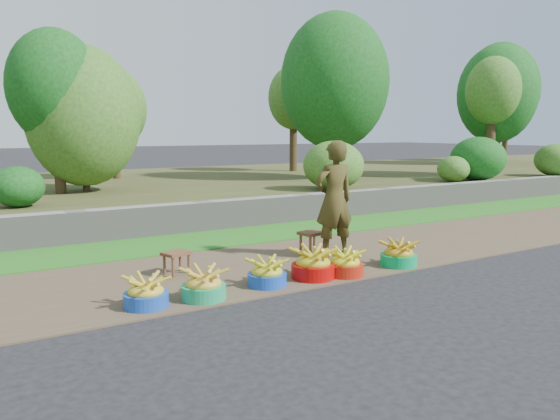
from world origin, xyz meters
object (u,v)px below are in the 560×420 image
basin_c (267,274)px  vendor_woman (334,200)px  basin_b (204,286)px  basin_d (313,265)px  stool_left (176,256)px  basin_f (399,255)px  basin_a (146,294)px  basin_e (345,264)px  stool_right (312,236)px

basin_c → vendor_woman: size_ratio=0.28×
basin_b → basin_d: (1.51, 0.08, 0.02)m
basin_b → stool_left: bearing=83.6°
basin_b → stool_left: 1.15m
basin_b → basin_d: basin_d is taller
basin_f → basin_d: bearing=176.0°
basin_b → basin_c: basin_b is taller
basin_b → basin_a: bearing=173.6°
basin_d → basin_e: basin_d is taller
vendor_woman → basin_f: bearing=121.5°
basin_c → stool_right: size_ratio=1.09×
basin_c → stool_right: bearing=37.8°
basin_a → stool_right: size_ratio=1.10×
basin_b → basin_e: bearing=-0.8°
basin_f → vendor_woman: bearing=117.2°
stool_right → basin_c: bearing=-142.2°
stool_right → vendor_woman: bearing=-68.9°
stool_right → vendor_woman: 0.68m
stool_left → basin_b: bearing=-96.4°
basin_b → basin_f: (2.85, -0.01, 0.00)m
basin_f → stool_left: (-2.73, 1.15, 0.09)m
basin_d → vendor_woman: (0.90, 0.77, 0.68)m
basin_a → stool_right: stool_right is taller
basin_e → basin_a: bearing=177.8°
stool_right → basin_e: bearing=-106.1°
basin_c → stool_left: basin_c is taller
basin_a → vendor_woman: size_ratio=0.28×
vendor_woman → basin_b: bearing=23.7°
basin_e → stool_right: 1.28m
basin_d → basin_f: basin_d is taller
basin_e → stool_right: stool_right is taller
basin_c → basin_e: bearing=-6.2°
basin_e → stool_left: (-1.80, 1.16, 0.09)m
basin_d → stool_right: bearing=55.4°
basin_d → basin_f: bearing=-4.0°
stool_right → basin_b: bearing=-152.3°
basin_c → basin_f: bearing=-3.0°
basin_c → stool_left: 1.28m
basin_d → vendor_woman: bearing=40.6°
basin_b → stool_left: basin_b is taller
basin_c → vendor_woman: vendor_woman is taller
stool_right → stool_left: bearing=-178.4°
basin_a → basin_f: size_ratio=0.95×
basin_a → basin_d: bearing=0.3°
basin_c → basin_a: bearing=-179.2°
basin_d → stool_left: size_ratio=1.39×
basin_f → stool_left: size_ratio=1.26×
basin_c → vendor_woman: bearing=26.1°
stool_left → stool_right: (2.15, 0.06, 0.03)m
basin_b → vendor_woman: (2.41, 0.85, 0.70)m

